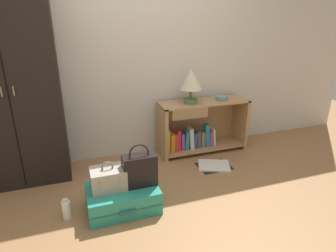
{
  "coord_description": "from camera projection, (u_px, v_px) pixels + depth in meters",
  "views": [
    {
      "loc": [
        -0.7,
        -1.91,
        1.65
      ],
      "look_at": [
        0.25,
        0.84,
        0.55
      ],
      "focal_mm": 31.22,
      "sensor_mm": 36.0,
      "label": 1
    }
  ],
  "objects": [
    {
      "name": "ground_plane",
      "position": [
        172.0,
        223.0,
        2.49
      ],
      "size": [
        9.0,
        9.0,
        0.0
      ],
      "primitive_type": "plane",
      "color": "#9E7047"
    },
    {
      "name": "back_wall",
      "position": [
        129.0,
        48.0,
        3.35
      ],
      "size": [
        6.4,
        0.1,
        2.6
      ],
      "primitive_type": "cube",
      "color": "beige",
      "rests_on": "ground_plane"
    },
    {
      "name": "wardrobe",
      "position": [
        11.0,
        86.0,
        2.82
      ],
      "size": [
        0.88,
        0.47,
        2.04
      ],
      "color": "black",
      "rests_on": "ground_plane"
    },
    {
      "name": "bookshelf",
      "position": [
        199.0,
        127.0,
        3.73
      ],
      "size": [
        1.13,
        0.38,
        0.66
      ],
      "color": "tan",
      "rests_on": "ground_plane"
    },
    {
      "name": "table_lamp",
      "position": [
        191.0,
        81.0,
        3.44
      ],
      "size": [
        0.27,
        0.27,
        0.41
      ],
      "color": "#4C7542",
      "rests_on": "bookshelf"
    },
    {
      "name": "bowl",
      "position": [
        222.0,
        98.0,
        3.66
      ],
      "size": [
        0.15,
        0.15,
        0.05
      ],
      "primitive_type": "cylinder",
      "color": "slate",
      "rests_on": "bookshelf"
    },
    {
      "name": "suitcase_large",
      "position": [
        123.0,
        198.0,
        2.64
      ],
      "size": [
        0.64,
        0.46,
        0.22
      ],
      "color": "teal",
      "rests_on": "ground_plane"
    },
    {
      "name": "train_case",
      "position": [
        108.0,
        179.0,
        2.56
      ],
      "size": [
        0.3,
        0.24,
        0.26
      ],
      "color": "#A89E8E",
      "rests_on": "suitcase_large"
    },
    {
      "name": "handbag",
      "position": [
        140.0,
        170.0,
        2.6
      ],
      "size": [
        0.3,
        0.14,
        0.4
      ],
      "color": "black",
      "rests_on": "suitcase_large"
    },
    {
      "name": "bottle",
      "position": [
        66.0,
        209.0,
        2.51
      ],
      "size": [
        0.07,
        0.07,
        0.19
      ],
      "color": "white",
      "rests_on": "ground_plane"
    },
    {
      "name": "open_book_on_floor",
      "position": [
        214.0,
        166.0,
        3.42
      ],
      "size": [
        0.44,
        0.39,
        0.02
      ],
      "color": "white",
      "rests_on": "ground_plane"
    }
  ]
}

